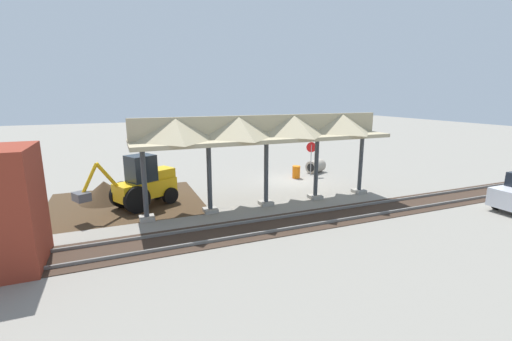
{
  "coord_description": "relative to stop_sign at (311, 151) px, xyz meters",
  "views": [
    {
      "loc": [
        11.19,
        20.6,
        5.93
      ],
      "look_at": [
        3.8,
        2.55,
        1.6
      ],
      "focal_mm": 24.0,
      "sensor_mm": 36.0,
      "label": 1
    }
  ],
  "objects": [
    {
      "name": "ground_plane",
      "position": [
        2.1,
        1.03,
        -1.82
      ],
      "size": [
        120.0,
        120.0,
        0.0
      ],
      "primitive_type": "plane",
      "color": "gray"
    },
    {
      "name": "backhoe",
      "position": [
        12.19,
        2.9,
        -0.56
      ],
      "size": [
        5.16,
        3.45,
        2.82
      ],
      "color": "#EAB214",
      "rests_on": "ground"
    },
    {
      "name": "rail_tracks",
      "position": [
        2.1,
        8.18,
        -1.79
      ],
      "size": [
        60.0,
        2.58,
        0.15
      ],
      "color": "slate",
      "rests_on": "ground"
    },
    {
      "name": "dirt_work_zone",
      "position": [
        13.12,
        1.93,
        -1.82
      ],
      "size": [
        8.12,
        7.0,
        0.01
      ],
      "primitive_type": "cube",
      "color": "#42301E",
      "rests_on": "ground"
    },
    {
      "name": "platform_canopy",
      "position": [
        5.97,
        5.2,
        2.33
      ],
      "size": [
        13.78,
        3.2,
        4.9
      ],
      "color": "#9E998E",
      "rests_on": "ground"
    },
    {
      "name": "traffic_barrel",
      "position": [
        1.43,
        0.37,
        -1.37
      ],
      "size": [
        0.56,
        0.56,
        0.9
      ],
      "primitive_type": "cylinder",
      "color": "orange",
      "rests_on": "ground"
    },
    {
      "name": "stop_sign",
      "position": [
        0.0,
        0.0,
        0.0
      ],
      "size": [
        0.75,
        0.2,
        2.52
      ],
      "color": "gray",
      "rests_on": "ground"
    },
    {
      "name": "concrete_pipe",
      "position": [
        -0.88,
        -0.7,
        -1.33
      ],
      "size": [
        1.72,
        1.52,
        0.98
      ],
      "color": "#9E9384",
      "rests_on": "ground"
    },
    {
      "name": "dirt_mound",
      "position": [
        14.18,
        1.03,
        -1.82
      ],
      "size": [
        5.59,
        5.59,
        2.3
      ],
      "primitive_type": "cone",
      "color": "#42301E",
      "rests_on": "ground"
    }
  ]
}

